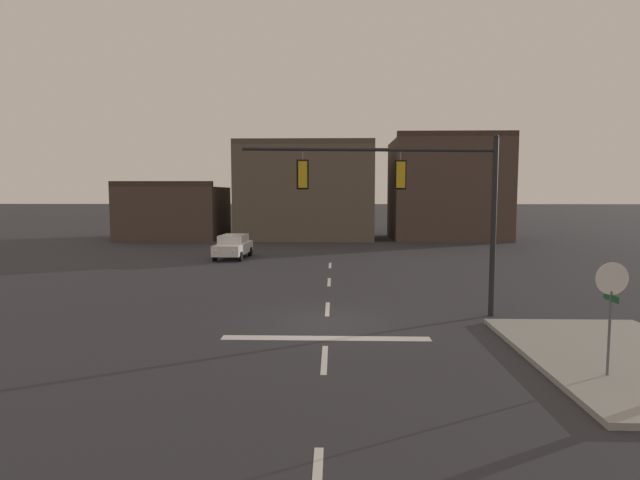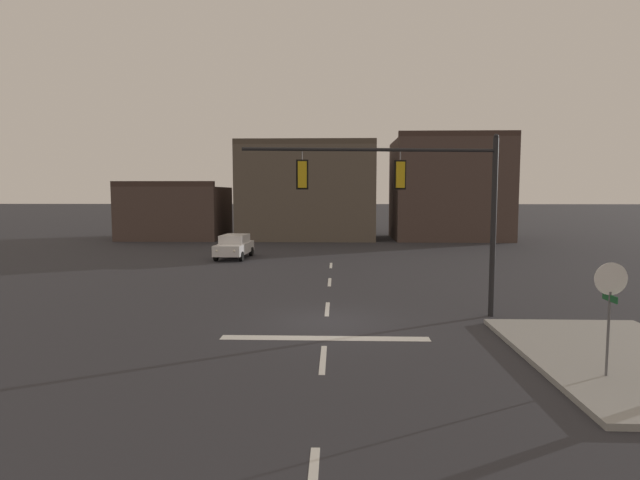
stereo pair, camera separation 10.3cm
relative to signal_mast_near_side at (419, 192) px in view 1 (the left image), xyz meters
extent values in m
plane|color=#2B2B30|center=(-3.23, -0.78, -4.45)|extent=(400.00, 400.00, 0.00)
cube|color=gray|center=(4.65, -4.78, -4.38)|extent=(5.00, 8.00, 0.15)
cube|color=silver|center=(-3.23, -2.78, -4.45)|extent=(6.40, 0.50, 0.01)
cube|color=silver|center=(-3.23, -4.78, -4.45)|extent=(0.16, 2.40, 0.01)
cube|color=silver|center=(-3.23, 1.22, -4.45)|extent=(0.16, 2.40, 0.01)
cube|color=silver|center=(-3.23, 7.22, -4.45)|extent=(0.16, 2.40, 0.01)
cube|color=silver|center=(-3.23, 13.22, -4.45)|extent=(0.16, 2.40, 0.01)
cylinder|color=black|center=(2.70, 0.28, -1.27)|extent=(0.20, 0.20, 6.36)
cylinder|color=black|center=(-1.70, -0.19, 1.47)|extent=(8.81, 1.05, 0.12)
sphere|color=black|center=(2.70, 0.28, 1.96)|extent=(0.18, 0.18, 0.18)
cylinder|color=#56565B|center=(-0.69, -0.08, 1.24)|extent=(0.03, 0.03, 0.35)
cube|color=gold|center=(-0.69, -0.08, 0.61)|extent=(0.32, 0.27, 0.90)
sphere|color=red|center=(-0.70, 0.05, 0.89)|extent=(0.20, 0.20, 0.20)
sphere|color=#2D2314|center=(-0.70, 0.05, 0.61)|extent=(0.20, 0.20, 0.20)
sphere|color=black|center=(-0.70, 0.05, 0.33)|extent=(0.20, 0.20, 0.20)
cube|color=black|center=(-0.68, -0.10, 0.61)|extent=(0.42, 0.07, 1.02)
cylinder|color=#56565B|center=(-4.07, -0.44, 1.24)|extent=(0.03, 0.03, 0.35)
cube|color=gold|center=(-4.07, -0.44, 0.61)|extent=(0.32, 0.27, 0.90)
sphere|color=red|center=(-4.08, -0.31, 0.89)|extent=(0.20, 0.20, 0.20)
sphere|color=#2D2314|center=(-4.08, -0.31, 0.61)|extent=(0.20, 0.20, 0.20)
sphere|color=black|center=(-4.08, -0.31, 0.33)|extent=(0.20, 0.20, 0.20)
cube|color=black|center=(-4.07, -0.46, 0.61)|extent=(0.42, 0.07, 1.02)
cylinder|color=#56565B|center=(3.47, -6.20, -3.38)|extent=(0.06, 0.06, 2.15)
cylinder|color=white|center=(3.47, -6.20, -2.00)|extent=(0.76, 0.03, 0.76)
cylinder|color=#B21414|center=(3.47, -6.18, -2.00)|extent=(0.68, 0.03, 0.68)
cube|color=#19592D|center=(3.47, -6.20, -2.45)|extent=(0.02, 0.64, 0.16)
cube|color=silver|center=(-9.88, 16.45, -3.75)|extent=(2.04, 4.49, 0.70)
cube|color=silver|center=(-9.87, 16.60, -3.12)|extent=(1.73, 2.55, 0.56)
cube|color=#2D3842|center=(-9.91, 15.84, -3.14)|extent=(1.53, 0.33, 0.47)
cube|color=#2D3842|center=(-9.80, 17.77, -3.14)|extent=(1.53, 0.30, 0.46)
cylinder|color=black|center=(-9.11, 14.95, -4.13)|extent=(0.25, 0.65, 0.64)
cylinder|color=black|center=(-10.80, 15.05, -4.13)|extent=(0.25, 0.65, 0.64)
cylinder|color=black|center=(-8.95, 17.85, -4.13)|extent=(0.25, 0.65, 0.64)
cylinder|color=black|center=(-10.64, 17.95, -4.13)|extent=(0.25, 0.65, 0.64)
sphere|color=silver|center=(-9.42, 14.24, -3.70)|extent=(0.16, 0.16, 0.16)
sphere|color=silver|center=(-10.57, 14.31, -3.70)|extent=(0.16, 0.16, 0.16)
cube|color=maroon|center=(-9.76, 18.63, -3.67)|extent=(1.37, 0.12, 0.12)
cube|color=#473833|center=(-18.80, 32.32, -1.93)|extent=(9.46, 8.26, 5.04)
cube|color=#3A2B26|center=(-18.80, 28.49, 0.84)|extent=(9.46, 0.60, 0.50)
cube|color=brown|center=(-5.81, 33.98, -0.03)|extent=(12.93, 11.59, 8.84)
cube|color=#493F35|center=(-5.81, 28.49, 4.63)|extent=(12.93, 0.60, 0.50)
cube|color=#473833|center=(7.96, 32.26, 0.28)|extent=(10.70, 8.14, 9.47)
cube|color=#3A2B26|center=(7.96, 28.49, 5.27)|extent=(10.70, 0.60, 0.50)
camera|label=1|loc=(-2.98, -18.15, -0.04)|focal=28.85mm
camera|label=2|loc=(-2.87, -18.15, -0.04)|focal=28.85mm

